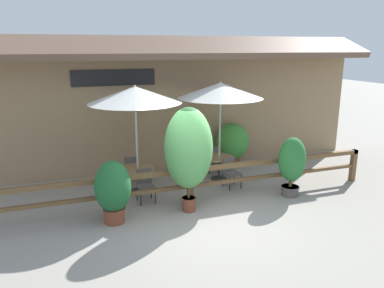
% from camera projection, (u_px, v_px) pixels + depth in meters
% --- Properties ---
extents(ground_plane, '(60.00, 60.00, 0.00)m').
position_uv_depth(ground_plane, '(205.00, 221.00, 8.62)').
color(ground_plane, gray).
extents(building_facade, '(14.28, 1.49, 4.23)m').
position_uv_depth(building_facade, '(158.00, 103.00, 11.82)').
color(building_facade, '#997A56').
rests_on(building_facade, ground).
extents(patio_railing, '(10.40, 0.14, 0.95)m').
position_uv_depth(patio_railing, '(190.00, 178.00, 9.41)').
color(patio_railing, brown).
rests_on(patio_railing, ground).
extents(patio_umbrella_near, '(2.45, 2.45, 2.94)m').
position_uv_depth(patio_umbrella_near, '(135.00, 95.00, 9.69)').
color(patio_umbrella_near, '#B7B2A8').
rests_on(patio_umbrella_near, ground).
extents(dining_table_near, '(0.90, 0.90, 0.70)m').
position_uv_depth(dining_table_near, '(138.00, 172.00, 10.22)').
color(dining_table_near, olive).
rests_on(dining_table_near, ground).
extents(chair_near_streetside, '(0.44, 0.44, 0.84)m').
position_uv_depth(chair_near_streetside, '(145.00, 184.00, 9.63)').
color(chair_near_streetside, '#514C47').
rests_on(chair_near_streetside, ground).
extents(chair_near_wallside, '(0.45, 0.45, 0.84)m').
position_uv_depth(chair_near_wallside, '(131.00, 168.00, 10.87)').
color(chair_near_wallside, '#514C47').
rests_on(chair_near_wallside, ground).
extents(patio_umbrella_middle, '(2.45, 2.45, 2.94)m').
position_uv_depth(patio_umbrella_middle, '(220.00, 90.00, 10.66)').
color(patio_umbrella_middle, '#B7B2A8').
rests_on(patio_umbrella_middle, ground).
extents(dining_table_middle, '(0.90, 0.90, 0.70)m').
position_uv_depth(dining_table_middle, '(219.00, 161.00, 11.20)').
color(dining_table_middle, olive).
rests_on(dining_table_middle, ground).
extents(chair_middle_streetside, '(0.47, 0.47, 0.84)m').
position_uv_depth(chair_middle_streetside, '(231.00, 171.00, 10.60)').
color(chair_middle_streetside, '#514C47').
rests_on(chair_middle_streetside, ground).
extents(chair_middle_wallside, '(0.49, 0.49, 0.84)m').
position_uv_depth(chair_middle_wallside, '(213.00, 158.00, 11.89)').
color(chair_middle_wallside, '#514C47').
rests_on(chair_middle_wallside, ground).
extents(potted_plant_tall_tropical, '(1.16, 1.04, 2.56)m').
position_uv_depth(potted_plant_tall_tropical, '(189.00, 149.00, 8.76)').
color(potted_plant_tall_tropical, brown).
rests_on(potted_plant_tall_tropical, ground).
extents(potted_plant_broad_leaf, '(0.82, 0.74, 1.46)m').
position_uv_depth(potted_plant_broad_leaf, '(113.00, 190.00, 8.37)').
color(potted_plant_broad_leaf, brown).
rests_on(potted_plant_broad_leaf, ground).
extents(potted_plant_corner_fern, '(0.74, 0.66, 1.61)m').
position_uv_depth(potted_plant_corner_fern, '(292.00, 163.00, 9.87)').
color(potted_plant_corner_fern, '#564C47').
rests_on(potted_plant_corner_fern, ground).
extents(potted_plant_entrance_palm, '(1.13, 1.02, 1.45)m').
position_uv_depth(potted_plant_entrance_palm, '(232.00, 143.00, 12.42)').
color(potted_plant_entrance_palm, brown).
rests_on(potted_plant_entrance_palm, ground).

